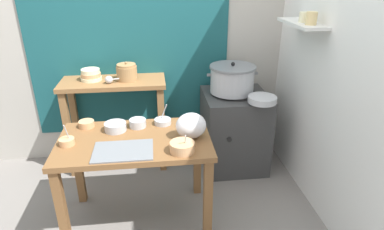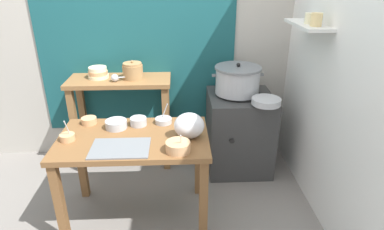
{
  "view_description": "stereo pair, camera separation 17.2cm",
  "coord_description": "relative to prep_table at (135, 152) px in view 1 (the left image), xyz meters",
  "views": [
    {
      "loc": [
        0.07,
        -2.13,
        1.85
      ],
      "look_at": [
        0.34,
        0.15,
        0.82
      ],
      "focal_mm": 30.73,
      "sensor_mm": 36.0,
      "label": 1
    },
    {
      "loc": [
        0.24,
        -2.15,
        1.85
      ],
      "look_at": [
        0.34,
        0.15,
        0.82
      ],
      "focal_mm": 30.73,
      "sensor_mm": 36.0,
      "label": 2
    }
  ],
  "objects": [
    {
      "name": "ground_plane",
      "position": [
        0.09,
        0.0,
        -0.61
      ],
      "size": [
        9.0,
        9.0,
        0.0
      ],
      "primitive_type": "plane",
      "color": "gray"
    },
    {
      "name": "wall_back",
      "position": [
        0.18,
        1.1,
        0.69
      ],
      "size": [
        4.4,
        0.12,
        2.6
      ],
      "color": "#B2ADA3",
      "rests_on": "ground"
    },
    {
      "name": "wall_right",
      "position": [
        1.49,
        0.2,
        0.69
      ],
      "size": [
        0.3,
        3.2,
        2.6
      ],
      "color": "white",
      "rests_on": "ground"
    },
    {
      "name": "clay_pot",
      "position": [
        -0.08,
        0.83,
        0.37
      ],
      "size": [
        0.19,
        0.19,
        0.17
      ],
      "color": "#A37A4C",
      "rests_on": "back_shelf_table"
    },
    {
      "name": "stove_block",
      "position": [
        0.92,
        0.7,
        -0.23
      ],
      "size": [
        0.6,
        0.61,
        0.78
      ],
      "color": "#383838",
      "rests_on": "ground"
    },
    {
      "name": "prep_bowl_3",
      "position": [
        -0.15,
        0.15,
        0.15
      ],
      "size": [
        0.16,
        0.16,
        0.06
      ],
      "color": "#B7BABF",
      "rests_on": "prep_table"
    },
    {
      "name": "prep_bowl_4",
      "position": [
        0.02,
        0.2,
        0.14
      ],
      "size": [
        0.13,
        0.13,
        0.06
      ],
      "color": "#B7BABF",
      "rests_on": "prep_table"
    },
    {
      "name": "prep_bowl_0",
      "position": [
        -0.37,
        0.24,
        0.14
      ],
      "size": [
        0.12,
        0.12,
        0.05
      ],
      "color": "tan",
      "rests_on": "prep_table"
    },
    {
      "name": "prep_bowl_1",
      "position": [
        0.21,
        0.23,
        0.13
      ],
      "size": [
        0.13,
        0.13,
        0.16
      ],
      "color": "#B7BABF",
      "rests_on": "prep_table"
    },
    {
      "name": "wide_pan",
      "position": [
        1.09,
        0.44,
        0.2
      ],
      "size": [
        0.25,
        0.25,
        0.05
      ],
      "primitive_type": "cylinder",
      "color": "#B7BABF",
      "rests_on": "stove_block"
    },
    {
      "name": "prep_bowl_2",
      "position": [
        -0.46,
        -0.03,
        0.14
      ],
      "size": [
        0.11,
        0.11,
        0.17
      ],
      "color": "tan",
      "rests_on": "prep_table"
    },
    {
      "name": "back_shelf_table",
      "position": [
        -0.22,
        0.83,
        0.07
      ],
      "size": [
        0.96,
        0.4,
        0.9
      ],
      "color": "olive",
      "rests_on": "ground"
    },
    {
      "name": "ladle",
      "position": [
        -0.23,
        0.75,
        0.33
      ],
      "size": [
        0.28,
        0.09,
        0.07
      ],
      "color": "#B7BABF",
      "rests_on": "back_shelf_table"
    },
    {
      "name": "bowl_stack_enamel",
      "position": [
        -0.41,
        0.87,
        0.34
      ],
      "size": [
        0.19,
        0.19,
        0.11
      ],
      "color": "beige",
      "rests_on": "back_shelf_table"
    },
    {
      "name": "serving_tray",
      "position": [
        -0.07,
        -0.17,
        0.12
      ],
      "size": [
        0.4,
        0.28,
        0.01
      ],
      "primitive_type": "cube",
      "color": "slate",
      "rests_on": "prep_table"
    },
    {
      "name": "plastic_bag",
      "position": [
        0.41,
        -0.03,
        0.21
      ],
      "size": [
        0.22,
        0.17,
        0.19
      ],
      "primitive_type": "ellipsoid",
      "color": "white",
      "rests_on": "prep_table"
    },
    {
      "name": "prep_table",
      "position": [
        0.0,
        0.0,
        0.0
      ],
      "size": [
        1.1,
        0.66,
        0.72
      ],
      "color": "brown",
      "rests_on": "ground"
    },
    {
      "name": "steamer_pot",
      "position": [
        0.88,
        0.72,
        0.3
      ],
      "size": [
        0.47,
        0.43,
        0.29
      ],
      "color": "#B7BABF",
      "rests_on": "stove_block"
    },
    {
      "name": "prep_bowl_5",
      "position": [
        0.33,
        -0.22,
        0.15
      ],
      "size": [
        0.17,
        0.17,
        0.14
      ],
      "color": "tan",
      "rests_on": "prep_table"
    }
  ]
}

